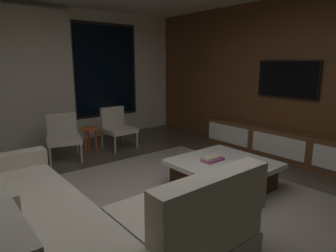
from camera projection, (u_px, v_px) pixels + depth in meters
floor at (157, 214)px, 3.22m from camera, size 9.20×9.20×0.00m
back_wall_with_window at (41, 77)px, 5.64m from camera, size 6.60×0.30×2.70m
media_wall at (305, 80)px, 4.81m from camera, size 0.12×7.80×2.70m
area_rug at (187, 207)px, 3.35m from camera, size 3.20×3.80×0.01m
sectional_couch at (72, 222)px, 2.50m from camera, size 1.98×2.50×0.82m
coffee_table at (223, 174)px, 3.85m from camera, size 1.16×1.16×0.36m
book_stack_on_coffee_table at (212, 159)px, 3.84m from camera, size 0.30×0.17×0.06m
accent_chair_near_window at (117, 126)px, 5.64m from camera, size 0.55×0.57×0.78m
accent_chair_by_curtain at (63, 134)px, 4.95m from camera, size 0.67×0.68×0.78m
side_stool at (90, 133)px, 5.32m from camera, size 0.32×0.32×0.46m
media_console at (287, 146)px, 4.91m from camera, size 0.46×3.10×0.52m
mounted_tv at (287, 79)px, 4.94m from camera, size 0.05×1.08×0.62m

